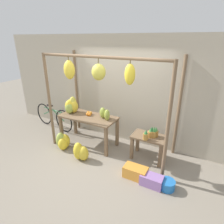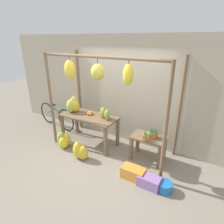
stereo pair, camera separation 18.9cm
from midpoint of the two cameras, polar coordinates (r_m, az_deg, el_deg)
The scene contains 15 objects.
ground_plane at distance 4.49m, azimuth -6.38°, elevation -15.36°, with size 20.00×20.00×0.00m, color gray.
shop_wall_back at distance 4.97m, azimuth 2.14°, elevation 6.53°, with size 8.00×0.08×2.80m.
stall_awning at distance 4.10m, azimuth -4.57°, elevation 8.23°, with size 3.02×1.25×2.38m.
display_table_main at distance 4.94m, azimuth -8.32°, elevation -2.67°, with size 1.50×0.68×0.81m.
display_table_side at distance 4.45m, azimuth 9.91°, elevation -8.91°, with size 0.77×0.48×0.61m.
banana_pile_on_table at distance 5.16m, azimuth -13.33°, elevation 1.77°, with size 0.39×0.41×0.44m.
orange_pile at distance 4.95m, azimuth -8.26°, elevation -0.46°, with size 0.19×0.19×0.09m.
pineapple_cluster at distance 4.28m, azimuth 10.72°, elevation -6.40°, with size 0.27×0.36×0.27m.
banana_pile_ground_left at distance 5.10m, azimuth -15.75°, elevation -8.78°, with size 0.40×0.43×0.44m.
banana_pile_ground_right at distance 4.57m, azimuth -10.73°, elevation -11.93°, with size 0.42×0.31×0.43m.
fruit_crate_white at distance 4.06m, azimuth 5.75°, elevation -17.81°, with size 0.48×0.27×0.25m.
blue_bucket at distance 3.94m, azimuth 15.08°, elevation -20.61°, with size 0.29×0.29×0.18m.
parked_bicycle at distance 6.23m, azimuth -18.22°, elevation -1.41°, with size 1.67×0.26×0.75m.
papaya_pile at distance 4.63m, azimuth -3.43°, elevation -0.56°, with size 0.38×0.28×0.28m.
fruit_crate_purple at distance 3.94m, azimuth 10.53°, elevation -19.81°, with size 0.43×0.25×0.22m.
Camera 1 is at (2.04, -2.95, 2.69)m, focal length 30.00 mm.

